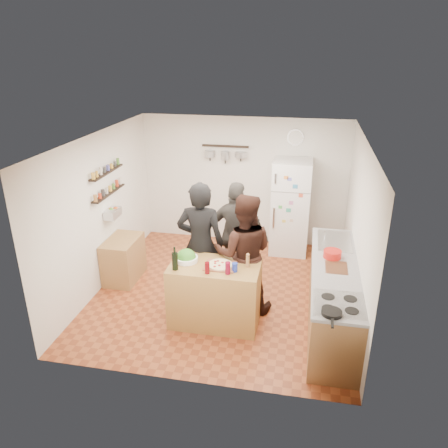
% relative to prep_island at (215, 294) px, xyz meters
% --- Properties ---
extents(room_shell, '(4.20, 4.20, 4.20)m').
position_rel_prep_island_xyz_m(room_shell, '(-0.05, 1.21, 0.79)').
color(room_shell, brown).
rests_on(room_shell, ground).
extents(prep_island, '(1.25, 0.72, 0.91)m').
position_rel_prep_island_xyz_m(prep_island, '(0.00, 0.00, 0.00)').
color(prep_island, olive).
rests_on(prep_island, floor).
extents(pizza_board, '(0.42, 0.34, 0.02)m').
position_rel_prep_island_xyz_m(pizza_board, '(0.08, -0.02, 0.47)').
color(pizza_board, brown).
rests_on(pizza_board, prep_island).
extents(pizza, '(0.34, 0.34, 0.02)m').
position_rel_prep_island_xyz_m(pizza, '(0.08, -0.02, 0.48)').
color(pizza, beige).
rests_on(pizza, pizza_board).
extents(salad_bowl, '(0.33, 0.33, 0.07)m').
position_rel_prep_island_xyz_m(salad_bowl, '(-0.42, 0.05, 0.49)').
color(salad_bowl, white).
rests_on(salad_bowl, prep_island).
extents(wine_bottle, '(0.08, 0.08, 0.25)m').
position_rel_prep_island_xyz_m(wine_bottle, '(-0.50, -0.22, 0.58)').
color(wine_bottle, black).
rests_on(wine_bottle, prep_island).
extents(wine_glass_near, '(0.07, 0.07, 0.16)m').
position_rel_prep_island_xyz_m(wine_glass_near, '(-0.05, -0.24, 0.54)').
color(wine_glass_near, '#52070C').
rests_on(wine_glass_near, prep_island).
extents(wine_glass_far, '(0.07, 0.07, 0.17)m').
position_rel_prep_island_xyz_m(wine_glass_far, '(0.22, -0.20, 0.54)').
color(wine_glass_far, '#5F081D').
rests_on(wine_glass_far, prep_island).
extents(pepper_mill, '(0.05, 0.05, 0.16)m').
position_rel_prep_island_xyz_m(pepper_mill, '(0.45, 0.05, 0.53)').
color(pepper_mill, olive).
rests_on(pepper_mill, prep_island).
extents(salt_canister, '(0.08, 0.08, 0.12)m').
position_rel_prep_island_xyz_m(salt_canister, '(0.30, -0.12, 0.52)').
color(salt_canister, navy).
rests_on(salt_canister, prep_island).
extents(person_left, '(0.73, 0.50, 1.94)m').
position_rel_prep_island_xyz_m(person_left, '(-0.32, 0.49, 0.52)').
color(person_left, black).
rests_on(person_left, floor).
extents(person_center, '(0.95, 0.78, 1.83)m').
position_rel_prep_island_xyz_m(person_center, '(0.34, 0.43, 0.46)').
color(person_center, black).
rests_on(person_center, floor).
extents(person_back, '(1.10, 0.60, 1.77)m').
position_rel_prep_island_xyz_m(person_back, '(0.12, 1.12, 0.43)').
color(person_back, '#2F2C29').
rests_on(person_back, floor).
extents(counter_run, '(0.63, 2.63, 0.90)m').
position_rel_prep_island_xyz_m(counter_run, '(1.65, 0.27, -0.01)').
color(counter_run, '#9E7042').
rests_on(counter_run, floor).
extents(stove_top, '(0.60, 0.62, 0.02)m').
position_rel_prep_island_xyz_m(stove_top, '(1.65, -0.68, 0.46)').
color(stove_top, white).
rests_on(stove_top, counter_run).
extents(skillet, '(0.23, 0.23, 0.05)m').
position_rel_prep_island_xyz_m(skillet, '(1.55, -0.92, 0.49)').
color(skillet, black).
rests_on(skillet, stove_top).
extents(sink, '(0.50, 0.80, 0.03)m').
position_rel_prep_island_xyz_m(sink, '(1.65, 1.12, 0.46)').
color(sink, silver).
rests_on(sink, counter_run).
extents(cutting_board, '(0.30, 0.40, 0.02)m').
position_rel_prep_island_xyz_m(cutting_board, '(1.65, 0.24, 0.46)').
color(cutting_board, '#985937').
rests_on(cutting_board, counter_run).
extents(red_bowl, '(0.25, 0.25, 0.11)m').
position_rel_prep_island_xyz_m(red_bowl, '(1.60, 0.54, 0.52)').
color(red_bowl, '#B31B14').
rests_on(red_bowl, counter_run).
extents(fridge, '(0.70, 0.68, 1.80)m').
position_rel_prep_island_xyz_m(fridge, '(0.90, 2.57, 0.45)').
color(fridge, white).
rests_on(fridge, floor).
extents(wall_clock, '(0.30, 0.03, 0.30)m').
position_rel_prep_island_xyz_m(wall_clock, '(0.90, 2.90, 1.69)').
color(wall_clock, silver).
rests_on(wall_clock, back_wall).
extents(spice_shelf_lower, '(0.12, 1.00, 0.02)m').
position_rel_prep_island_xyz_m(spice_shelf_lower, '(-1.98, 1.02, 1.04)').
color(spice_shelf_lower, black).
rests_on(spice_shelf_lower, left_wall).
extents(spice_shelf_upper, '(0.12, 1.00, 0.02)m').
position_rel_prep_island_xyz_m(spice_shelf_upper, '(-1.98, 1.02, 1.40)').
color(spice_shelf_upper, black).
rests_on(spice_shelf_upper, left_wall).
extents(produce_basket, '(0.18, 0.35, 0.14)m').
position_rel_prep_island_xyz_m(produce_basket, '(-1.95, 1.02, 0.69)').
color(produce_basket, silver).
rests_on(produce_basket, left_wall).
extents(side_table, '(0.50, 0.80, 0.73)m').
position_rel_prep_island_xyz_m(side_table, '(-1.79, 0.92, -0.09)').
color(side_table, '#AB8348').
rests_on(side_table, floor).
extents(pot_rack, '(0.90, 0.04, 0.04)m').
position_rel_prep_island_xyz_m(pot_rack, '(-0.40, 2.82, 1.49)').
color(pot_rack, black).
rests_on(pot_rack, back_wall).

